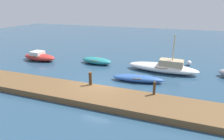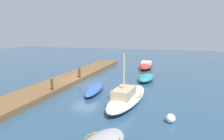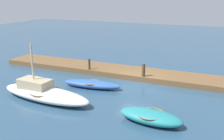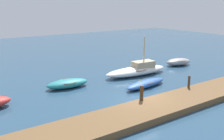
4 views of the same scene
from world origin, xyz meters
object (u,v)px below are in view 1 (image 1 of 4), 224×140
Objects in this scene: motorboat_red at (39,57)px; mooring_post_west at (90,78)px; rowboat_blue at (138,78)px; rowboat_teal at (97,61)px; marker_buoy at (189,63)px; mooring_post_mid_west at (154,88)px; sailboat_white at (164,67)px.

motorboat_red is 4.08× the size of mooring_post_west.
mooring_post_west reaches higher than rowboat_blue.
rowboat_blue is at bearing -28.26° from rowboat_teal.
marker_buoy is (16.87, 4.07, -0.19)m from motorboat_red.
mooring_post_mid_west is at bearing -104.16° from marker_buoy.
motorboat_red is (-12.61, 2.48, 0.17)m from rowboat_blue.
motorboat_red is at bearing 159.22° from mooring_post_mid_west.
rowboat_blue is at bearing -122.98° from marker_buoy.
mooring_post_mid_west is (14.46, -5.48, 0.45)m from motorboat_red.
sailboat_white is 4.03m from marker_buoy.
mooring_post_mid_west is 9.88m from marker_buoy.
sailboat_white is 6.64× the size of mooring_post_west.
rowboat_blue is at bearing 121.57° from mooring_post_mid_west.
mooring_post_west is at bearing -28.48° from motorboat_red.
mooring_post_west is (-4.92, -6.35, 0.46)m from sailboat_white.
sailboat_white is at bearing 2.59° from rowboat_teal.
marker_buoy is at bearing 75.84° from mooring_post_mid_west.
rowboat_teal is 9.96m from mooring_post_mid_west.
mooring_post_west reaches higher than rowboat_teal.
mooring_post_west is at bearing -64.61° from rowboat_teal.
mooring_post_west reaches higher than motorboat_red.
rowboat_blue is 12.86m from motorboat_red.
motorboat_red is 0.61× the size of sailboat_white.
sailboat_white is at bearing -126.99° from marker_buoy.
mooring_post_mid_west is 1.74× the size of marker_buoy.
sailboat_white is 7.35× the size of mooring_post_mid_west.
mooring_post_mid_west is at bearing 0.00° from mooring_post_west.
marker_buoy is at bearing 50.18° from rowboat_blue.
motorboat_red reaches higher than marker_buoy.
rowboat_teal is at bearing 10.57° from motorboat_red.
rowboat_blue is 4.80× the size of mooring_post_mid_west.
rowboat_teal is 3.90× the size of mooring_post_mid_west.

